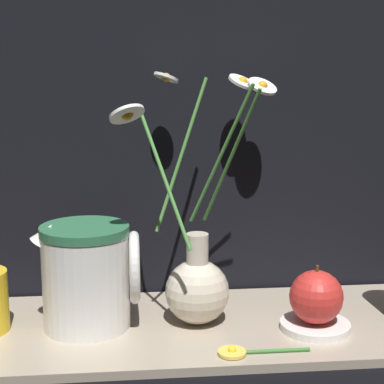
{
  "coord_description": "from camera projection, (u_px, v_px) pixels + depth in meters",
  "views": [
    {
      "loc": [
        -0.08,
        -0.84,
        0.37
      ],
      "look_at": [
        0.0,
        0.0,
        0.2
      ],
      "focal_mm": 60.0,
      "sensor_mm": 36.0,
      "label": 1
    }
  ],
  "objects": [
    {
      "name": "ground_plane",
      "position": [
        190.0,
        332.0,
        0.9
      ],
      "size": [
        6.0,
        6.0,
        0.0
      ],
      "primitive_type": "plane",
      "color": "black"
    },
    {
      "name": "ceramic_pitcher",
      "position": [
        88.0,
        272.0,
        0.88
      ],
      "size": [
        0.15,
        0.12,
        0.16
      ],
      "color": "white",
      "rests_on": "shelf"
    },
    {
      "name": "loose_daisy",
      "position": [
        243.0,
        352.0,
        0.81
      ],
      "size": [
        0.12,
        0.04,
        0.01
      ],
      "color": "#3D7A33",
      "rests_on": "shelf"
    },
    {
      "name": "orange_fruit",
      "position": [
        316.0,
        297.0,
        0.87
      ],
      "size": [
        0.07,
        0.07,
        0.08
      ],
      "color": "red",
      "rests_on": "saucer_plate"
    },
    {
      "name": "saucer_plate",
      "position": [
        315.0,
        326.0,
        0.88
      ],
      "size": [
        0.1,
        0.1,
        0.01
      ],
      "color": "white",
      "rests_on": "shelf"
    },
    {
      "name": "vase_with_flowers",
      "position": [
        198.0,
        277.0,
        0.89
      ],
      "size": [
        0.25,
        0.19,
        0.35
      ],
      "color": "beige",
      "rests_on": "shelf"
    },
    {
      "name": "shelf",
      "position": [
        190.0,
        328.0,
        0.9
      ],
      "size": [
        0.77,
        0.26,
        0.01
      ],
      "color": "tan",
      "rests_on": "ground_plane"
    }
  ]
}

